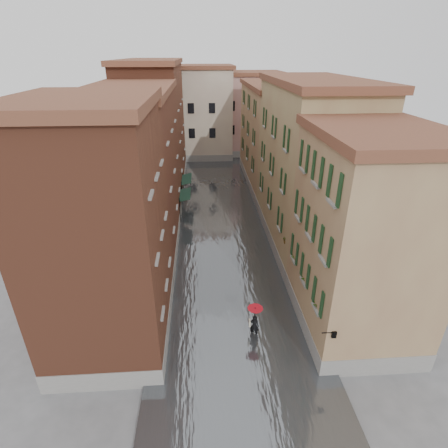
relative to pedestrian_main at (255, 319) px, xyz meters
name	(u,v)px	position (x,y,z in m)	size (l,w,h in m)	color
ground	(232,306)	(-1.05, 2.77, -1.26)	(120.00, 120.00, 0.00)	#5B5B5E
floodwater	(221,220)	(-1.05, 15.77, -1.16)	(10.00, 60.00, 0.20)	#4E5257
building_left_near	(103,238)	(-8.05, 0.77, 5.24)	(6.00, 8.00, 13.00)	brown
building_left_mid	(137,176)	(-8.05, 11.77, 4.99)	(6.00, 14.00, 12.50)	#57301B
building_left_far	(156,129)	(-8.05, 26.77, 5.74)	(6.00, 16.00, 14.00)	brown
building_right_near	(362,242)	(5.95, 0.77, 4.49)	(6.00, 8.00, 11.50)	#8E6949
building_right_mid	(308,169)	(5.95, 11.77, 5.24)	(6.00, 14.00, 13.00)	tan
building_right_far	(272,138)	(5.95, 26.77, 4.49)	(6.00, 16.00, 11.50)	#8E6949
building_end_cream	(192,114)	(-4.05, 40.77, 5.24)	(12.00, 9.00, 13.00)	beige
building_end_pink	(248,115)	(4.95, 42.77, 4.74)	(10.00, 9.00, 12.00)	tan
awning_near	(185,195)	(-4.54, 16.86, 1.22)	(1.09, 3.24, 2.80)	#152F23
awning_far	(186,179)	(-4.54, 21.54, 1.22)	(1.09, 3.40, 2.80)	#152F23
wall_lantern	(333,334)	(3.28, -3.23, 1.75)	(0.71, 0.22, 0.35)	black
window_planters	(300,264)	(3.07, 2.17, 2.25)	(0.59, 8.09, 0.84)	#9F4E34
pedestrian_main	(255,319)	(0.00, 0.00, 0.00)	(0.91, 0.91, 2.06)	black
pedestrian_far	(190,180)	(-4.28, 26.11, -0.38)	(0.85, 0.66, 1.75)	black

